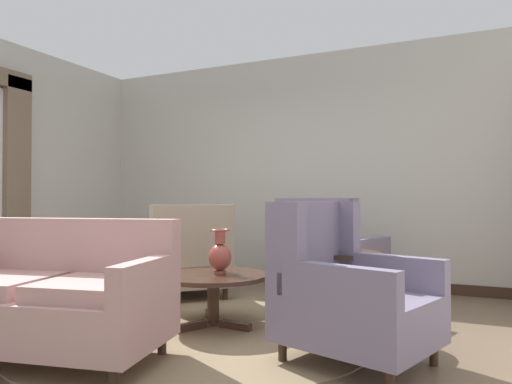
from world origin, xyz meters
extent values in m
plane|color=brown|center=(0.00, 0.00, 0.00)|extent=(7.96, 7.96, 0.00)
cube|color=#BCB7AD|center=(0.00, 2.66, 1.45)|extent=(5.85, 0.08, 2.91)
cube|color=#BCB7AD|center=(-2.84, 0.80, 1.45)|extent=(0.08, 3.73, 2.91)
cube|color=#382319|center=(0.00, 2.61, 0.06)|extent=(5.69, 0.03, 0.12)
cylinder|color=#847051|center=(0.00, 0.30, 0.01)|extent=(3.07, 3.07, 0.01)
cube|color=#75604C|center=(-2.72, 0.74, 1.32)|extent=(0.10, 0.32, 2.32)
cylinder|color=#382319|center=(0.14, 0.34, 0.42)|extent=(0.91, 0.91, 0.04)
cylinder|color=#382319|center=(0.14, 0.34, 0.22)|extent=(0.10, 0.10, 0.36)
cube|color=#382319|center=(0.36, 0.32, 0.04)|extent=(0.28, 0.09, 0.07)
cube|color=#382319|center=(0.01, 0.52, 0.04)|extent=(0.22, 0.26, 0.07)
cube|color=#382319|center=(0.05, 0.14, 0.04)|extent=(0.17, 0.28, 0.07)
cylinder|color=brown|center=(0.18, 0.39, 0.45)|extent=(0.11, 0.11, 0.02)
ellipsoid|color=brown|center=(0.18, 0.39, 0.57)|extent=(0.19, 0.19, 0.22)
cylinder|color=brown|center=(0.18, 0.39, 0.74)|extent=(0.09, 0.09, 0.12)
torus|color=brown|center=(0.18, 0.39, 0.80)|extent=(0.16, 0.16, 0.02)
cube|color=tan|center=(-0.38, -0.87, 0.30)|extent=(1.61, 1.07, 0.31)
cube|color=tan|center=(-0.44, -0.56, 0.69)|extent=(1.49, 0.43, 0.47)
cube|color=tan|center=(-0.69, -0.98, 0.50)|extent=(0.70, 0.69, 0.10)
cube|color=tan|center=(-0.05, -0.85, 0.50)|extent=(0.70, 0.69, 0.10)
cube|color=tan|center=(0.31, -0.79, 0.57)|extent=(0.24, 0.70, 0.24)
cylinder|color=#382319|center=(0.32, -1.06, 0.07)|extent=(0.06, 0.06, 0.14)
cylinder|color=#382319|center=(-1.07, -0.69, 0.07)|extent=(0.06, 0.06, 0.14)
cylinder|color=#382319|center=(0.19, -0.44, 0.07)|extent=(0.06, 0.06, 0.14)
cube|color=slate|center=(1.43, -0.05, 0.29)|extent=(1.10, 1.00, 0.31)
cube|color=slate|center=(1.06, 0.07, 0.74)|extent=(0.36, 0.77, 0.59)
cube|color=slate|center=(1.05, -0.28, 0.82)|extent=(0.22, 0.16, 0.45)
cube|color=slate|center=(1.25, 0.35, 0.82)|extent=(0.22, 0.16, 0.45)
cube|color=slate|center=(1.38, -0.38, 0.56)|extent=(0.80, 0.34, 0.22)
cube|color=slate|center=(1.58, 0.25, 0.56)|extent=(0.80, 0.34, 0.22)
cylinder|color=#382319|center=(1.70, -0.45, 0.07)|extent=(0.06, 0.06, 0.14)
cylinder|color=#382319|center=(1.88, 0.12, 0.07)|extent=(0.06, 0.06, 0.14)
cylinder|color=#382319|center=(0.98, -0.23, 0.07)|extent=(0.06, 0.06, 0.14)
cylinder|color=#382319|center=(1.17, 0.35, 0.07)|extent=(0.06, 0.06, 0.14)
cube|color=slate|center=(0.77, 1.78, 0.29)|extent=(1.07, 1.13, 0.31)
cube|color=slate|center=(0.65, 1.41, 0.76)|extent=(0.84, 0.38, 0.62)
cube|color=slate|center=(1.03, 1.39, 0.83)|extent=(0.16, 0.22, 0.47)
cube|color=slate|center=(0.33, 1.61, 0.83)|extent=(0.16, 0.22, 0.47)
cube|color=slate|center=(1.14, 1.72, 0.56)|extent=(0.34, 0.81, 0.22)
cube|color=slate|center=(0.43, 1.94, 0.56)|extent=(0.34, 0.81, 0.22)
cylinder|color=#382319|center=(1.21, 2.04, 0.07)|extent=(0.06, 0.06, 0.14)
cylinder|color=#382319|center=(0.56, 2.24, 0.07)|extent=(0.06, 0.06, 0.14)
cylinder|color=#382319|center=(0.98, 1.32, 0.07)|extent=(0.06, 0.06, 0.14)
cylinder|color=#382319|center=(0.33, 1.52, 0.07)|extent=(0.06, 0.06, 0.14)
cube|color=gray|center=(-0.77, 1.31, 0.29)|extent=(1.24, 1.24, 0.30)
cube|color=gray|center=(-0.49, 1.04, 0.72)|extent=(0.69, 0.70, 0.57)
cube|color=gray|center=(-0.30, 1.37, 0.79)|extent=(0.21, 0.21, 0.43)
cube|color=gray|center=(-0.82, 0.84, 0.79)|extent=(0.21, 0.21, 0.43)
cube|color=gray|center=(-0.55, 1.61, 0.55)|extent=(0.65, 0.64, 0.22)
cube|color=gray|center=(-1.07, 1.08, 0.55)|extent=(0.65, 0.64, 0.22)
cylinder|color=#382319|center=(-0.80, 1.82, 0.07)|extent=(0.06, 0.06, 0.14)
cylinder|color=#382319|center=(-1.28, 1.33, 0.07)|extent=(0.06, 0.06, 0.14)
cylinder|color=#382319|center=(-0.26, 1.29, 0.07)|extent=(0.06, 0.06, 0.14)
cylinder|color=#382319|center=(-0.74, 0.81, 0.07)|extent=(0.06, 0.06, 0.14)
cylinder|color=#382319|center=(1.20, 0.53, 0.64)|extent=(0.57, 0.57, 0.03)
cylinder|color=#382319|center=(1.20, 0.53, 0.31)|extent=(0.07, 0.07, 0.62)
cylinder|color=#382319|center=(1.20, 0.53, 0.02)|extent=(0.37, 0.37, 0.04)
camera|label=1|loc=(2.12, -3.10, 1.05)|focal=33.33mm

